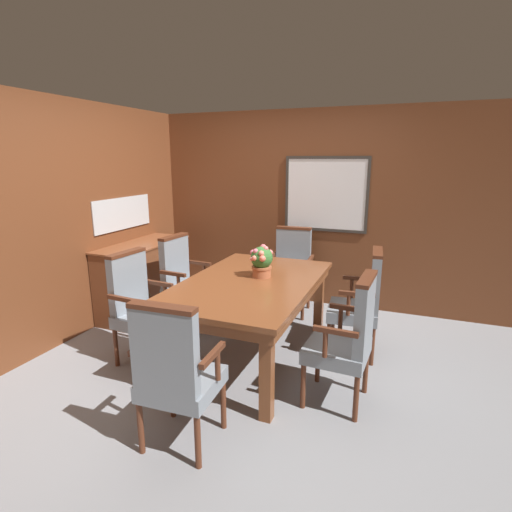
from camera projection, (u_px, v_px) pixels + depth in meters
name	position (u px, v px, depth m)	size (l,w,h in m)	color
ground_plane	(234.00, 360.00, 3.79)	(14.00, 14.00, 0.00)	gray
wall_back	(292.00, 208.00, 5.17)	(7.20, 0.08, 2.45)	brown
wall_left	(73.00, 221.00, 4.15)	(0.08, 7.20, 2.45)	brown
dining_table	(250.00, 290.00, 3.69)	(1.15, 1.88, 0.77)	brown
chair_head_far	(291.00, 267.00, 4.90)	(0.54, 0.49, 1.04)	#562B19
chair_left_near	(139.00, 303.00, 3.68)	(0.50, 0.54, 1.04)	#562B19
chair_head_near	(175.00, 371.00, 2.52)	(0.54, 0.48, 1.04)	#562B19
chair_right_far	(362.00, 299.00, 3.79)	(0.50, 0.55, 1.04)	#562B19
chair_right_near	(348.00, 336.00, 3.00)	(0.48, 0.54, 1.04)	#562B19
chair_left_far	(184.00, 279.00, 4.42)	(0.50, 0.54, 1.04)	#562B19
potted_plant	(262.00, 261.00, 3.75)	(0.22, 0.24, 0.31)	#B2603D
sideboard_cabinet	(145.00, 278.00, 4.89)	(0.54, 1.28, 0.87)	brown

